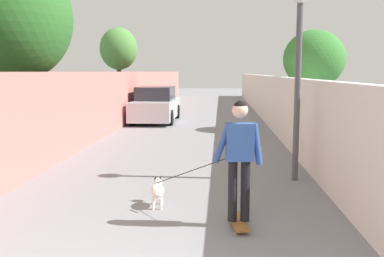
% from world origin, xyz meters
% --- Properties ---
extents(ground_plane, '(80.00, 80.00, 0.00)m').
position_xyz_m(ground_plane, '(14.00, 0.00, 0.00)').
color(ground_plane, gray).
extents(wall_left, '(48.00, 0.30, 2.18)m').
position_xyz_m(wall_left, '(12.00, 3.03, 1.09)').
color(wall_left, '#CC726B').
rests_on(wall_left, ground).
extents(fence_right, '(48.00, 0.30, 2.01)m').
position_xyz_m(fence_right, '(12.00, -3.03, 1.01)').
color(fence_right, silver).
rests_on(fence_right, ground).
extents(tree_left_mid, '(1.91, 1.91, 4.43)m').
position_xyz_m(tree_left_mid, '(19.00, 4.29, 3.32)').
color(tree_left_mid, brown).
rests_on(tree_left_mid, ground).
extents(tree_right_far, '(2.21, 2.21, 3.69)m').
position_xyz_m(tree_right_far, '(13.00, -4.34, 2.63)').
color(tree_right_far, '#473523').
rests_on(tree_right_far, ground).
extents(tree_left_distant, '(2.89, 2.89, 5.05)m').
position_xyz_m(tree_left_distant, '(7.50, 4.16, 3.48)').
color(tree_left_distant, '#473523').
rests_on(tree_left_distant, ground).
extents(lamp_post, '(0.36, 0.36, 3.84)m').
position_xyz_m(lamp_post, '(5.63, -2.48, 2.67)').
color(lamp_post, '#4C4C51').
rests_on(lamp_post, ground).
extents(skateboard, '(0.82, 0.28, 0.08)m').
position_xyz_m(skateboard, '(2.91, -1.23, 0.07)').
color(skateboard, brown).
rests_on(skateboard, ground).
extents(person_skateboarder, '(0.26, 0.72, 1.71)m').
position_xyz_m(person_skateboarder, '(2.91, -1.23, 1.09)').
color(person_skateboarder, black).
rests_on(person_skateboarder, skateboard).
extents(dog, '(1.17, 1.42, 1.06)m').
position_xyz_m(dog, '(3.75, 0.05, 0.27)').
color(dog, white).
rests_on(dog, ground).
extents(car_near, '(4.39, 1.80, 1.54)m').
position_xyz_m(car_near, '(15.69, 1.88, 0.72)').
color(car_near, silver).
rests_on(car_near, ground).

